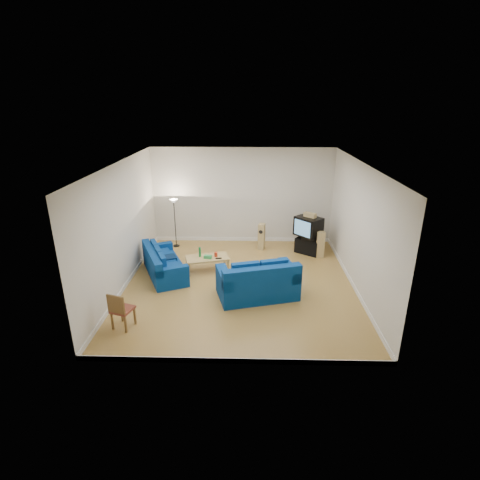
{
  "coord_description": "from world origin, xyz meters",
  "views": [
    {
      "loc": [
        0.25,
        -8.97,
        4.64
      ],
      "look_at": [
        0.0,
        0.4,
        1.1
      ],
      "focal_mm": 28.0,
      "sensor_mm": 36.0,
      "label": 1
    }
  ],
  "objects_px": {
    "coffee_table": "(207,259)",
    "tv_stand": "(308,246)",
    "sofa_loveseat": "(258,284)",
    "television": "(308,226)",
    "sofa_three_seat": "(163,265)"
  },
  "relations": [
    {
      "from": "sofa_loveseat",
      "to": "television",
      "type": "distance_m",
      "value": 3.38
    },
    {
      "from": "sofa_three_seat",
      "to": "television",
      "type": "bearing_deg",
      "value": 87.71
    },
    {
      "from": "sofa_three_seat",
      "to": "sofa_loveseat",
      "type": "distance_m",
      "value": 2.89
    },
    {
      "from": "sofa_loveseat",
      "to": "coffee_table",
      "type": "distance_m",
      "value": 2.03
    },
    {
      "from": "coffee_table",
      "to": "television",
      "type": "height_order",
      "value": "television"
    },
    {
      "from": "sofa_three_seat",
      "to": "television",
      "type": "height_order",
      "value": "television"
    },
    {
      "from": "sofa_loveseat",
      "to": "television",
      "type": "bearing_deg",
      "value": 45.69
    },
    {
      "from": "coffee_table",
      "to": "tv_stand",
      "type": "height_order",
      "value": "tv_stand"
    },
    {
      "from": "coffee_table",
      "to": "tv_stand",
      "type": "relative_size",
      "value": 1.66
    },
    {
      "from": "sofa_three_seat",
      "to": "sofa_loveseat",
      "type": "bearing_deg",
      "value": 41.45
    },
    {
      "from": "television",
      "to": "coffee_table",
      "type": "bearing_deg",
      "value": -106.44
    },
    {
      "from": "coffee_table",
      "to": "sofa_three_seat",
      "type": "bearing_deg",
      "value": -166.99
    },
    {
      "from": "coffee_table",
      "to": "television",
      "type": "xyz_separation_m",
      "value": [
        3.04,
        1.46,
        0.51
      ]
    },
    {
      "from": "sofa_loveseat",
      "to": "television",
      "type": "relative_size",
      "value": 2.22
    },
    {
      "from": "coffee_table",
      "to": "television",
      "type": "bearing_deg",
      "value": 25.57
    }
  ]
}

